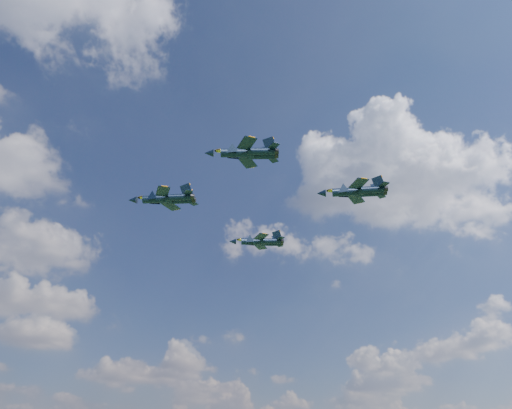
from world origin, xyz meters
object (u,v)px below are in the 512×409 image
object	(u,v)px
jet_right	(252,241)
jet_slot	(346,192)
jet_left	(235,153)
jet_lead	(156,199)

from	to	relation	value
jet_right	jet_slot	distance (m)	28.68
jet_left	jet_right	distance (m)	37.06
jet_lead	jet_right	bearing A→B (deg)	-41.53
jet_slot	jet_right	bearing A→B (deg)	49.28
jet_left	jet_slot	xyz separation A→B (m)	(27.25, 1.25, 0.57)
jet_lead	jet_slot	world-z (taller)	jet_slot
jet_left	jet_slot	bearing A→B (deg)	-53.75
jet_right	jet_slot	bearing A→B (deg)	-138.10
jet_lead	jet_left	distance (m)	24.89
jet_right	jet_lead	bearing A→B (deg)	132.63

